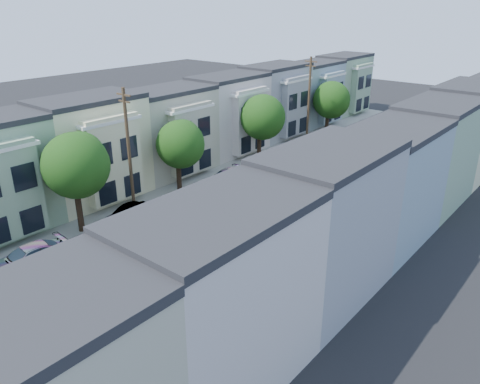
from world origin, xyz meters
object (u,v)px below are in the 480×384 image
object	(u,v)px
parked_left_c	(129,216)
parked_right_b	(192,277)
parked_left_b	(28,258)
parked_right_c	(353,181)
fedex_truck	(285,188)
parked_left_d	(225,177)
tree_d	(262,117)
lead_sedan	(323,176)
parked_right_a	(106,329)
tree_e	(331,100)
tree_b	(75,166)
tree_c	(180,144)
parked_right_d	(391,160)
utility_pole_far	(309,101)
utility_pole_near	(129,153)
tree_far_r	(431,125)

from	to	relation	value
parked_left_c	parked_right_b	world-z (taller)	parked_right_b
parked_left_b	parked_right_c	size ratio (longest dim) A/B	1.07
fedex_truck	parked_left_d	world-z (taller)	fedex_truck
tree_d	parked_left_b	world-z (taller)	tree_d
parked_right_c	lead_sedan	bearing A→B (deg)	-164.27
parked_left_d	parked_right_a	xyz separation A→B (m)	(9.80, -20.28, 0.06)
tree_e	parked_right_c	bearing A→B (deg)	-53.54
tree_b	parked_left_c	world-z (taller)	tree_b
parked_right_b	parked_right_c	world-z (taller)	parked_right_b
tree_c	lead_sedan	size ratio (longest dim) A/B	1.51
parked_left_d	parked_right_a	bearing A→B (deg)	-66.15
tree_b	tree_e	world-z (taller)	tree_b
fedex_truck	parked_left_c	xyz separation A→B (m)	(-7.29, -10.40, -0.98)
parked_left_b	parked_right_a	world-z (taller)	parked_left_b
lead_sedan	parked_right_a	xyz separation A→B (m)	(2.87, -26.28, -0.02)
parked_right_d	parked_left_d	bearing A→B (deg)	-119.65
tree_e	parked_left_d	distance (m)	22.04
tree_c	parked_left_b	bearing A→B (deg)	-84.64
tree_c	tree_d	world-z (taller)	tree_d
parked_left_c	parked_right_a	size ratio (longest dim) A/B	0.92
parked_left_c	parked_right_a	xyz separation A→B (m)	(9.80, -9.10, -0.02)
tree_e	utility_pole_far	xyz separation A→B (m)	(0.00, -5.25, 0.72)
parked_left_d	parked_right_b	size ratio (longest dim) A/B	0.96
parked_left_d	lead_sedan	bearing A→B (deg)	38.93
utility_pole_far	lead_sedan	xyz separation A→B (m)	(8.33, -10.43, -4.41)
parked_right_a	parked_right_c	world-z (taller)	parked_right_c
utility_pole_near	parked_right_d	size ratio (longest dim) A/B	1.98
utility_pole_near	parked_left_d	size ratio (longest dim) A/B	2.28
parked_left_c	parked_right_d	xyz separation A→B (m)	(9.80, 26.02, -0.03)
tree_b	utility_pole_far	distance (m)	30.65
utility_pole_far	parked_left_b	bearing A→B (deg)	-87.75
tree_c	fedex_truck	distance (m)	9.79
parked_left_d	parked_right_b	distance (m)	17.21
tree_b	parked_left_c	bearing A→B (deg)	65.31
tree_c	parked_left_d	xyz separation A→B (m)	(1.40, 4.28, -3.93)
utility_pole_near	parked_right_b	world-z (taller)	utility_pole_near
lead_sedan	parked_left_d	xyz separation A→B (m)	(-6.93, -5.99, -0.08)
tree_far_r	parked_left_c	distance (m)	33.15
tree_d	fedex_truck	world-z (taller)	tree_d
tree_d	fedex_truck	xyz separation A→B (m)	(8.69, -8.17, -3.12)
tree_far_r	parked_right_a	bearing A→B (deg)	-92.86
tree_c	tree_far_r	world-z (taller)	tree_c
tree_d	utility_pole_far	xyz separation A→B (m)	(0.00, 9.04, 0.32)
tree_c	utility_pole_far	distance (m)	20.70
tree_c	utility_pole_far	world-z (taller)	utility_pole_far
tree_d	parked_left_d	bearing A→B (deg)	-79.25
tree_e	parked_right_d	world-z (taller)	tree_e
tree_far_r	utility_pole_far	size ratio (longest dim) A/B	0.52
tree_far_r	parked_right_d	distance (m)	6.03
parked_left_b	parked_left_c	xyz separation A→B (m)	(0.00, 8.05, 0.02)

